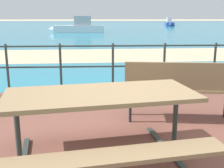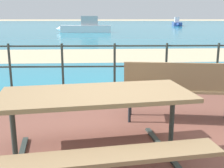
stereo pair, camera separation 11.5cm
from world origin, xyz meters
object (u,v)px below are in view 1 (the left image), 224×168
at_px(picnic_table, 101,111).
at_px(boat_far, 169,23).
at_px(park_bench, 181,84).
at_px(boat_mid, 79,27).

xyz_separation_m(picnic_table, boat_far, (11.33, 41.17, -0.25)).
xyz_separation_m(park_bench, boat_mid, (-2.78, 23.12, -0.13)).
relative_size(picnic_table, boat_far, 0.38).
distance_m(picnic_table, park_bench, 1.62).
height_order(park_bench, boat_far, boat_far).
bearing_deg(picnic_table, park_bench, 36.49).
distance_m(picnic_table, boat_far, 42.71).
height_order(picnic_table, boat_far, boat_far).
bearing_deg(picnic_table, boat_far, 65.50).
height_order(boat_mid, boat_far, boat_mid).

